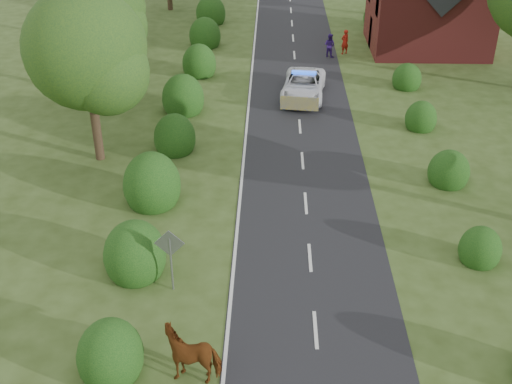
{
  "coord_description": "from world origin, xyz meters",
  "views": [
    {
      "loc": [
        -1.54,
        -15.96,
        14.72
      ],
      "look_at": [
        -2.15,
        6.73,
        1.3
      ],
      "focal_mm": 45.0,
      "sensor_mm": 36.0,
      "label": 1
    }
  ],
  "objects_px": {
    "police_van": "(303,85)",
    "pedestrian_red": "(345,42)",
    "cow": "(194,354)",
    "pedestrian_purple": "(330,45)",
    "road_sign": "(170,252)"
  },
  "relations": [
    {
      "from": "cow",
      "to": "pedestrian_purple",
      "type": "xyz_separation_m",
      "value": [
        6.22,
        29.72,
        0.08
      ]
    },
    {
      "from": "cow",
      "to": "pedestrian_red",
      "type": "bearing_deg",
      "value": 167.77
    },
    {
      "from": "police_van",
      "to": "cow",
      "type": "bearing_deg",
      "value": -93.5
    },
    {
      "from": "road_sign",
      "to": "pedestrian_purple",
      "type": "height_order",
      "value": "road_sign"
    },
    {
      "from": "road_sign",
      "to": "pedestrian_purple",
      "type": "bearing_deg",
      "value": 73.93
    },
    {
      "from": "road_sign",
      "to": "pedestrian_purple",
      "type": "distance_m",
      "value": 26.85
    },
    {
      "from": "police_van",
      "to": "pedestrian_red",
      "type": "bearing_deg",
      "value": 75.49
    },
    {
      "from": "police_van",
      "to": "pedestrian_red",
      "type": "relative_size",
      "value": 3.18
    },
    {
      "from": "road_sign",
      "to": "police_van",
      "type": "distance_m",
      "value": 19.08
    },
    {
      "from": "police_van",
      "to": "pedestrian_red",
      "type": "height_order",
      "value": "pedestrian_red"
    },
    {
      "from": "cow",
      "to": "police_van",
      "type": "distance_m",
      "value": 22.61
    },
    {
      "from": "cow",
      "to": "road_sign",
      "type": "bearing_deg",
      "value": -161.64
    },
    {
      "from": "pedestrian_red",
      "to": "pedestrian_purple",
      "type": "xyz_separation_m",
      "value": [
        -1.11,
        -0.64,
        -0.05
      ]
    },
    {
      "from": "road_sign",
      "to": "cow",
      "type": "xyz_separation_m",
      "value": [
        1.2,
        -3.94,
        -0.91
      ]
    },
    {
      "from": "cow",
      "to": "pedestrian_purple",
      "type": "height_order",
      "value": "pedestrian_purple"
    }
  ]
}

